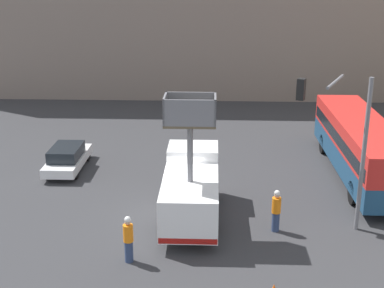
{
  "coord_description": "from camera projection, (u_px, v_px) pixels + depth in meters",
  "views": [
    {
      "loc": [
        1.58,
        -21.91,
        10.61
      ],
      "look_at": [
        0.7,
        0.46,
        3.2
      ],
      "focal_mm": 50.0,
      "sensor_mm": 36.0,
      "label": 1
    }
  ],
  "objects": [
    {
      "name": "ground_plane",
      "position": [
        176.0,
        214.0,
        24.18
      ],
      "size": [
        120.0,
        120.0,
        0.0
      ],
      "primitive_type": "plane",
      "color": "#333335"
    },
    {
      "name": "utility_truck",
      "position": [
        191.0,
        187.0,
        23.3
      ],
      "size": [
        2.33,
        6.28,
        5.83
      ],
      "color": "white",
      "rests_on": "ground_plane"
    },
    {
      "name": "city_bus",
      "position": [
        360.0,
        143.0,
        28.09
      ],
      "size": [
        2.54,
        11.79,
        3.06
      ],
      "rotation": [
        0.0,
        0.0,
        1.4
      ],
      "color": "navy",
      "rests_on": "ground_plane"
    },
    {
      "name": "traffic_light_pole",
      "position": [
        342.0,
        128.0,
        21.83
      ],
      "size": [
        2.82,
        2.57,
        6.56
      ],
      "color": "slate",
      "rests_on": "ground_plane"
    },
    {
      "name": "road_worker_near_truck",
      "position": [
        128.0,
        239.0,
        19.99
      ],
      "size": [
        0.38,
        0.38,
        1.88
      ],
      "rotation": [
        0.0,
        0.0,
        5.35
      ],
      "color": "navy",
      "rests_on": "ground_plane"
    },
    {
      "name": "road_worker_directing",
      "position": [
        276.0,
        211.0,
        22.35
      ],
      "size": [
        0.38,
        0.38,
        1.86
      ],
      "rotation": [
        0.0,
        0.0,
        4.86
      ],
      "color": "navy",
      "rests_on": "ground_plane"
    },
    {
      "name": "parked_car_curbside",
      "position": [
        67.0,
        158.0,
        29.27
      ],
      "size": [
        1.73,
        4.46,
        1.38
      ],
      "color": "silver",
      "rests_on": "ground_plane"
    }
  ]
}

